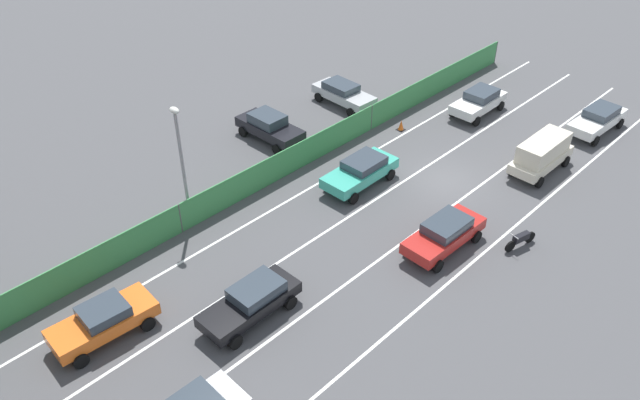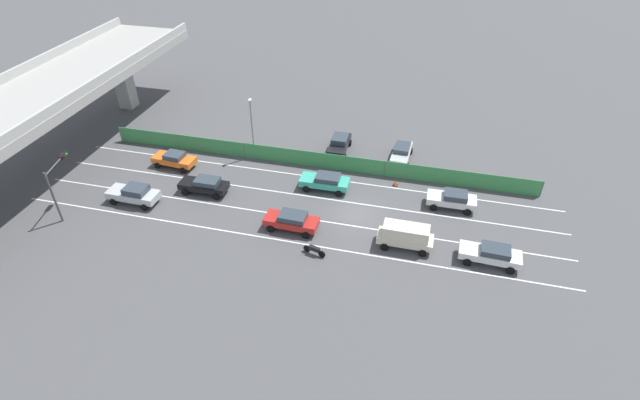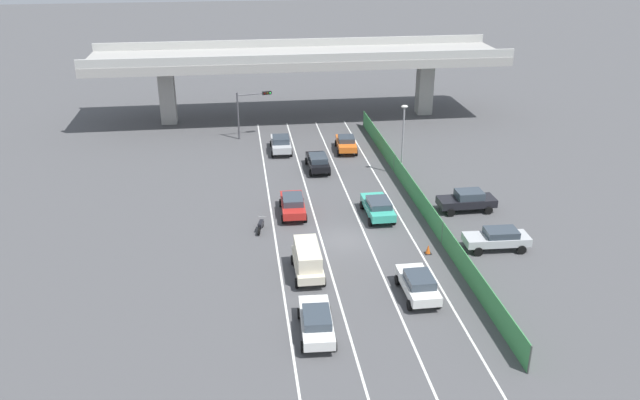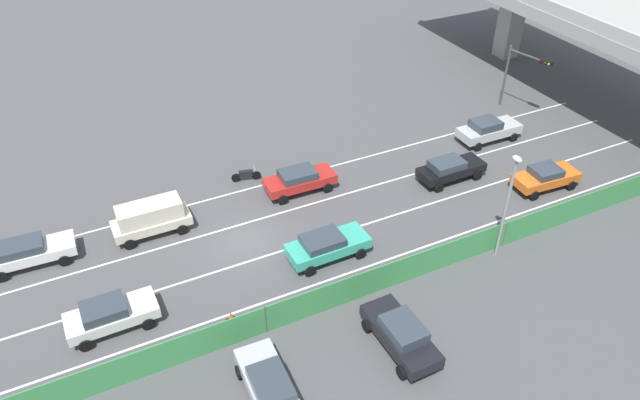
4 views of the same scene
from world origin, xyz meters
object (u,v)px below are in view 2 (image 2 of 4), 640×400
at_px(car_sedan_black, 205,185).
at_px(car_van_cream, 406,235).
at_px(car_sedan_white, 491,254).
at_px(traffic_light, 57,178).
at_px(parked_sedan_dark, 339,143).
at_px(street_lamp, 252,122).
at_px(motorcycle, 314,250).
at_px(car_taxi_teal, 325,181).
at_px(car_sedan_red, 292,220).
at_px(car_taxi_orange, 174,159).
at_px(traffic_cone, 395,183).
at_px(parked_wagon_silver, 402,152).
at_px(car_hatchback_white, 452,199).
at_px(car_sedan_silver, 134,194).

bearing_deg(car_sedan_black, car_van_cream, -99.33).
bearing_deg(car_sedan_white, traffic_light, 93.66).
distance_m(parked_sedan_dark, street_lamp, 9.47).
relative_size(car_van_cream, motorcycle, 2.32).
bearing_deg(street_lamp, car_taxi_teal, -115.10).
distance_m(car_sedan_red, car_taxi_orange, 15.80).
bearing_deg(traffic_cone, parked_sedan_dark, 52.44).
height_order(motorcycle, parked_sedan_dark, parked_sedan_dark).
xyz_separation_m(parked_wagon_silver, parked_sedan_dark, (0.10, 6.55, 0.06)).
xyz_separation_m(car_hatchback_white, car_sedan_silver, (-6.23, 27.91, 0.03)).
distance_m(car_van_cream, parked_wagon_silver, 13.66).
height_order(parked_sedan_dark, traffic_light, traffic_light).
distance_m(car_hatchback_white, traffic_cone, 5.77).
distance_m(car_sedan_black, traffic_light, 12.21).
distance_m(car_van_cream, motorcycle, 7.38).
bearing_deg(street_lamp, car_taxi_orange, 118.50).
bearing_deg(car_sedan_silver, car_sedan_black, -61.82).
bearing_deg(car_hatchback_white, car_taxi_teal, 89.84).
height_order(car_taxi_teal, traffic_cone, car_taxi_teal).
height_order(motorcycle, street_lamp, street_lamp).
bearing_deg(car_taxi_orange, car_sedan_white, -102.71).
distance_m(car_sedan_silver, street_lamp, 13.20).
relative_size(car_van_cream, car_sedan_silver, 0.95).
bearing_deg(car_sedan_black, car_sedan_white, -97.55).
distance_m(car_sedan_silver, motorcycle, 17.81).
bearing_deg(car_sedan_black, traffic_light, 118.48).
relative_size(car_van_cream, traffic_light, 0.90).
bearing_deg(car_hatchback_white, car_sedan_silver, 102.59).
relative_size(parked_sedan_dark, traffic_light, 0.91).
height_order(car_taxi_teal, car_hatchback_white, car_hatchback_white).
xyz_separation_m(car_sedan_red, car_sedan_white, (-0.19, -16.10, -0.02)).
relative_size(car_hatchback_white, car_van_cream, 0.97).
distance_m(traffic_light, traffic_cone, 29.90).
bearing_deg(car_taxi_orange, traffic_cone, -84.82).
height_order(parked_wagon_silver, street_lamp, street_lamp).
relative_size(car_sedan_red, parked_sedan_dark, 1.01).
distance_m(car_taxi_orange, car_sedan_white, 31.19).
xyz_separation_m(car_sedan_red, motorcycle, (-2.63, -2.64, -0.43)).
height_order(car_taxi_teal, parked_wagon_silver, car_taxi_teal).
relative_size(motorcycle, traffic_cone, 2.86).
bearing_deg(car_van_cream, traffic_cone, 11.75).
xyz_separation_m(car_sedan_black, traffic_cone, (5.48, -17.08, -0.56)).
height_order(car_sedan_silver, car_sedan_white, car_sedan_silver).
bearing_deg(car_taxi_teal, parked_sedan_dark, 1.71).
bearing_deg(car_taxi_orange, car_sedan_silver, 174.64).
xyz_separation_m(car_taxi_orange, traffic_light, (-9.16, 5.54, 2.71)).
xyz_separation_m(car_taxi_teal, parked_sedan_dark, (7.23, 0.22, 0.05)).
distance_m(car_hatchback_white, car_sedan_red, 14.50).
distance_m(car_sedan_white, parked_wagon_silver, 16.18).
height_order(car_sedan_black, traffic_light, traffic_light).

